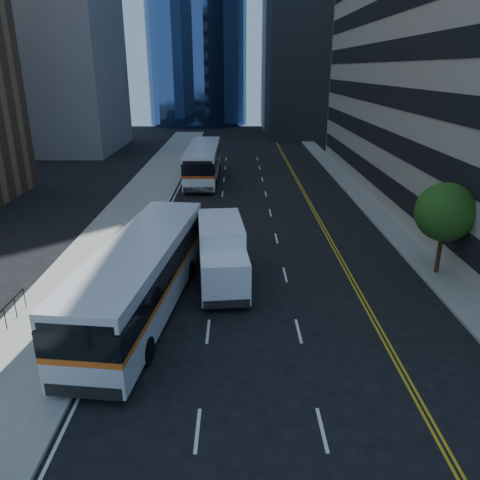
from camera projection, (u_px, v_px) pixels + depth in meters
The scene contains 8 objects.
ground at pixel (292, 357), 18.75m from camera, with size 160.00×160.00×0.00m, color black.
sidewalk_west at pixel (145, 196), 42.11m from camera, with size 5.00×90.00×0.15m, color gray.
sidewalk_east at pixel (360, 196), 42.26m from camera, with size 2.00×90.00×0.15m, color gray.
midrise_west at pixel (39, 15), 61.29m from camera, with size 18.00×18.00×35.00m, color gray.
street_tree at pixel (445, 212), 25.08m from camera, with size 3.20×3.20×5.10m.
bus_front at pixel (142, 275), 21.65m from camera, with size 4.59×13.88×3.51m.
bus_rear at pixel (203, 161), 47.97m from camera, with size 3.08×13.64×3.52m.
box_truck at pixel (222, 253), 24.71m from camera, with size 2.92×6.94×3.23m.
Camera 1 is at (-2.24, -15.96, 10.89)m, focal length 35.00 mm.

